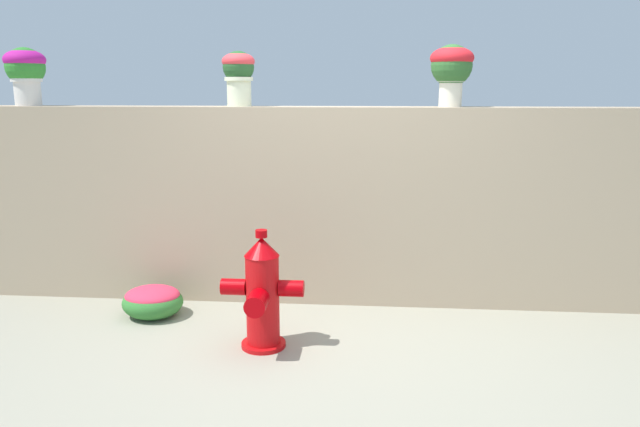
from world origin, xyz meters
TOP-DOWN VIEW (x-y plane):
  - ground_plane at (0.00, 0.00)m, footprint 24.00×24.00m
  - stone_wall at (0.00, 1.04)m, footprint 5.87×0.33m
  - potted_plant_0 at (-2.59, 1.06)m, footprint 0.33×0.33m
  - potted_plant_1 at (-0.81, 1.06)m, footprint 0.26×0.26m
  - potted_plant_2 at (0.86, 1.03)m, footprint 0.33×0.33m
  - fire_hydrant at (-0.46, 0.02)m, footprint 0.56×0.45m
  - flower_bush_left at (-1.42, 0.52)m, footprint 0.47×0.43m

SIDE VIEW (x-z plane):
  - ground_plane at x=0.00m, z-range 0.00..0.00m
  - flower_bush_left at x=-1.42m, z-range 0.00..0.25m
  - fire_hydrant at x=-0.46m, z-range -0.04..0.79m
  - stone_wall at x=0.00m, z-range 0.00..1.61m
  - potted_plant_1 at x=-0.81m, z-range 1.66..2.09m
  - potted_plant_0 at x=-2.59m, z-range 1.67..2.14m
  - potted_plant_2 at x=0.86m, z-range 1.68..2.15m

